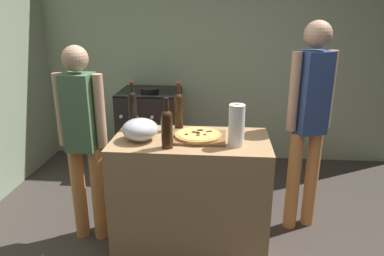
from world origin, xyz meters
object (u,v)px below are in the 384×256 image
at_px(stove, 151,129).
at_px(pizza, 198,135).
at_px(wine_bottle_green, 133,109).
at_px(mixing_bowl, 140,129).
at_px(wine_bottle_amber, 179,109).
at_px(person_in_stripes, 83,135).
at_px(person_in_red, 309,115).
at_px(paper_towel_roll, 237,125).
at_px(wine_bottle_clear, 167,127).

bearing_deg(stove, pizza, -66.06).
height_order(pizza, wine_bottle_green, wine_bottle_green).
xyz_separation_m(wine_bottle_green, stove, (-0.14, 1.31, -0.61)).
relative_size(mixing_bowl, wine_bottle_amber, 0.69).
bearing_deg(person_in_stripes, stove, 81.29).
distance_m(mixing_bowl, person_in_stripes, 0.49).
height_order(mixing_bowl, person_in_red, person_in_red).
height_order(paper_towel_roll, stove, paper_towel_roll).
relative_size(stove, person_in_stripes, 0.61).
distance_m(person_in_stripes, person_in_red, 1.78).
distance_m(mixing_bowl, wine_bottle_clear, 0.26).
xyz_separation_m(wine_bottle_clear, stove, (-0.46, 1.68, -0.59)).
relative_size(paper_towel_roll, wine_bottle_green, 0.78).
bearing_deg(paper_towel_roll, wine_bottle_amber, 143.99).
xyz_separation_m(mixing_bowl, wine_bottle_clear, (0.22, -0.13, 0.07)).
bearing_deg(wine_bottle_green, wine_bottle_clear, -49.02).
height_order(mixing_bowl, wine_bottle_green, wine_bottle_green).
height_order(wine_bottle_green, stove, wine_bottle_green).
distance_m(wine_bottle_amber, stove, 1.50).
xyz_separation_m(mixing_bowl, paper_towel_roll, (0.69, -0.05, 0.07)).
bearing_deg(mixing_bowl, stove, 99.06).
relative_size(paper_towel_roll, person_in_red, 0.17).
distance_m(mixing_bowl, person_in_red, 1.34).
bearing_deg(wine_bottle_clear, person_in_stripes, 161.65).
relative_size(pizza, wine_bottle_clear, 0.98).
bearing_deg(wine_bottle_green, mixing_bowl, -65.61).
xyz_separation_m(person_in_stripes, person_in_red, (1.75, 0.31, 0.11)).
distance_m(wine_bottle_amber, wine_bottle_clear, 0.40).
bearing_deg(wine_bottle_green, stove, 95.98).
xyz_separation_m(mixing_bowl, wine_bottle_green, (-0.11, 0.24, 0.09)).
xyz_separation_m(pizza, stove, (-0.66, 1.49, -0.47)).
relative_size(mixing_bowl, wine_bottle_clear, 0.75).
height_order(pizza, stove, stove).
height_order(paper_towel_roll, person_in_red, person_in_red).
relative_size(pizza, person_in_stripes, 0.22).
bearing_deg(stove, wine_bottle_green, -84.02).
bearing_deg(pizza, person_in_red, 21.80).
bearing_deg(paper_towel_roll, person_in_red, 37.75).
bearing_deg(wine_bottle_green, pizza, -19.15).
xyz_separation_m(paper_towel_roll, wine_bottle_amber, (-0.44, 0.32, 0.02)).
relative_size(mixing_bowl, stove, 0.27).
bearing_deg(wine_bottle_clear, stove, 105.40).
bearing_deg(stove, wine_bottle_amber, -68.94).
bearing_deg(person_in_red, pizza, -158.20).
relative_size(pizza, person_in_red, 0.20).
bearing_deg(paper_towel_roll, wine_bottle_clear, -170.16).
xyz_separation_m(pizza, person_in_red, (0.86, 0.35, 0.08)).
bearing_deg(wine_bottle_amber, mixing_bowl, -132.83).
relative_size(wine_bottle_amber, wine_bottle_clear, 1.08).
xyz_separation_m(pizza, wine_bottle_green, (-0.52, 0.18, 0.14)).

